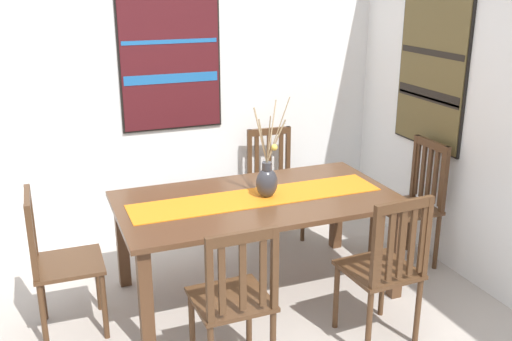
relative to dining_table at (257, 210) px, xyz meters
The scene contains 11 objects.
wall_back 1.45m from the dining_table, 102.02° to the left, with size 6.40×0.12×2.70m, color white.
dining_table is the anchor object (origin of this frame).
table_runner 0.09m from the dining_table, 116.57° to the right, with size 1.77×0.36×0.01m, color orange.
centerpiece_vase 0.23m from the dining_table, 11.03° to the right, with size 0.23×0.24×0.70m.
chair_0 1.03m from the dining_table, 60.23° to the left, with size 0.44×0.44×0.93m.
chair_1 1.31m from the dining_table, ahead, with size 0.42×0.42×0.99m.
chair_2 1.00m from the dining_table, 60.28° to the right, with size 0.44×0.44×0.99m.
chair_3 0.98m from the dining_table, 118.84° to the right, with size 0.43×0.43×0.96m.
chair_4 1.35m from the dining_table, behind, with size 0.43×0.43×0.96m.
painting_on_back_wall 1.49m from the dining_table, 104.40° to the left, with size 0.84×0.05×1.09m.
painting_on_side_wall 1.78m from the dining_table, ahead, with size 0.05×0.80×1.27m.
Camera 1 is at (-1.12, -2.89, 2.17)m, focal length 40.92 mm.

